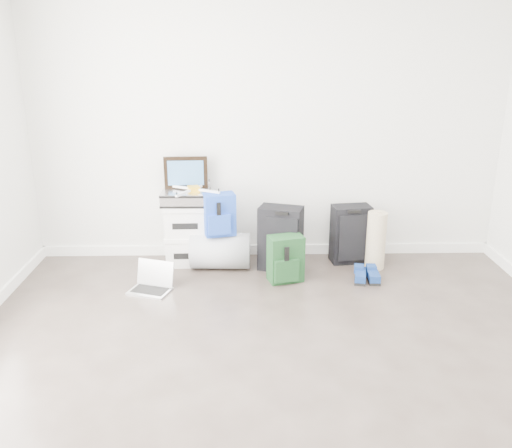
{
  "coord_description": "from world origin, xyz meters",
  "views": [
    {
      "loc": [
        -0.23,
        -2.63,
        2.04
      ],
      "look_at": [
        -0.12,
        1.9,
        0.52
      ],
      "focal_mm": 38.0,
      "sensor_mm": 36.0,
      "label": 1
    }
  ],
  "objects_px": {
    "carry_on": "(350,234)",
    "boxes_stack": "(187,233)",
    "duffel_bag": "(220,251)",
    "large_suitcase": "(281,239)",
    "briefcase": "(186,198)",
    "laptop": "(152,283)"
  },
  "relations": [
    {
      "from": "carry_on",
      "to": "boxes_stack",
      "type": "bearing_deg",
      "value": 172.27
    },
    {
      "from": "duffel_bag",
      "to": "large_suitcase",
      "type": "bearing_deg",
      "value": -2.15
    },
    {
      "from": "carry_on",
      "to": "briefcase",
      "type": "bearing_deg",
      "value": 172.27
    },
    {
      "from": "large_suitcase",
      "to": "laptop",
      "type": "relative_size",
      "value": 1.52
    },
    {
      "from": "duffel_bag",
      "to": "large_suitcase",
      "type": "distance_m",
      "value": 0.58
    },
    {
      "from": "boxes_stack",
      "to": "carry_on",
      "type": "distance_m",
      "value": 1.58
    },
    {
      "from": "duffel_bag",
      "to": "carry_on",
      "type": "bearing_deg",
      "value": 8.14
    },
    {
      "from": "carry_on",
      "to": "laptop",
      "type": "height_order",
      "value": "carry_on"
    },
    {
      "from": "carry_on",
      "to": "laptop",
      "type": "xyz_separation_m",
      "value": [
        -1.83,
        -0.6,
        -0.23
      ]
    },
    {
      "from": "briefcase",
      "to": "laptop",
      "type": "bearing_deg",
      "value": -111.8
    },
    {
      "from": "duffel_bag",
      "to": "laptop",
      "type": "distance_m",
      "value": 0.76
    },
    {
      "from": "briefcase",
      "to": "large_suitcase",
      "type": "height_order",
      "value": "briefcase"
    },
    {
      "from": "large_suitcase",
      "to": "carry_on",
      "type": "distance_m",
      "value": 0.71
    },
    {
      "from": "boxes_stack",
      "to": "carry_on",
      "type": "height_order",
      "value": "boxes_stack"
    },
    {
      "from": "laptop",
      "to": "briefcase",
      "type": "bearing_deg",
      "value": 86.42
    },
    {
      "from": "duffel_bag",
      "to": "laptop",
      "type": "bearing_deg",
      "value": -137.94
    },
    {
      "from": "large_suitcase",
      "to": "carry_on",
      "type": "height_order",
      "value": "large_suitcase"
    },
    {
      "from": "large_suitcase",
      "to": "briefcase",
      "type": "bearing_deg",
      "value": -173.89
    },
    {
      "from": "carry_on",
      "to": "laptop",
      "type": "relative_size",
      "value": 1.41
    },
    {
      "from": "laptop",
      "to": "carry_on",
      "type": "bearing_deg",
      "value": 37.13
    },
    {
      "from": "briefcase",
      "to": "large_suitcase",
      "type": "relative_size",
      "value": 0.72
    },
    {
      "from": "boxes_stack",
      "to": "laptop",
      "type": "bearing_deg",
      "value": -113.79
    }
  ]
}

